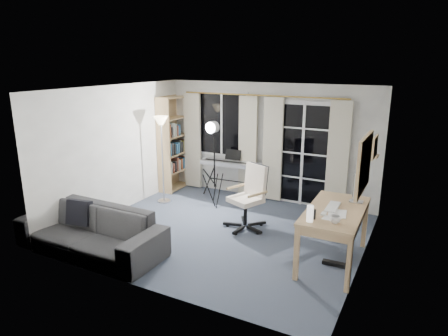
{
  "coord_description": "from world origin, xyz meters",
  "views": [
    {
      "loc": [
        2.92,
        -5.54,
        2.84
      ],
      "look_at": [
        -0.16,
        0.35,
        1.03
      ],
      "focal_mm": 32.0,
      "sensor_mm": 36.0,
      "label": 1
    }
  ],
  "objects_px": {
    "torchiere_lamp": "(161,134)",
    "studio_light": "(213,137)",
    "mug": "(335,218)",
    "office_chair": "(251,191)",
    "keyboard_piano": "(231,164)",
    "monitor": "(358,182)",
    "sofa": "(90,224)",
    "bookshelf": "(173,145)",
    "desk": "(335,216)"
  },
  "relations": [
    {
      "from": "bookshelf",
      "to": "desk",
      "type": "height_order",
      "value": "bookshelf"
    },
    {
      "from": "bookshelf",
      "to": "torchiere_lamp",
      "type": "distance_m",
      "value": 1.06
    },
    {
      "from": "desk",
      "to": "monitor",
      "type": "bearing_deg",
      "value": 65.26
    },
    {
      "from": "bookshelf",
      "to": "mug",
      "type": "height_order",
      "value": "bookshelf"
    },
    {
      "from": "bookshelf",
      "to": "office_chair",
      "type": "bearing_deg",
      "value": -28.89
    },
    {
      "from": "torchiere_lamp",
      "to": "monitor",
      "type": "xyz_separation_m",
      "value": [
        3.85,
        -0.49,
        -0.31
      ]
    },
    {
      "from": "monitor",
      "to": "mug",
      "type": "relative_size",
      "value": 4.4
    },
    {
      "from": "desk",
      "to": "mug",
      "type": "height_order",
      "value": "mug"
    },
    {
      "from": "keyboard_piano",
      "to": "monitor",
      "type": "bearing_deg",
      "value": -29.81
    },
    {
      "from": "monitor",
      "to": "office_chair",
      "type": "bearing_deg",
      "value": 173.34
    },
    {
      "from": "studio_light",
      "to": "torchiere_lamp",
      "type": "bearing_deg",
      "value": -160.08
    },
    {
      "from": "studio_light",
      "to": "desk",
      "type": "bearing_deg",
      "value": -17.61
    },
    {
      "from": "torchiere_lamp",
      "to": "studio_light",
      "type": "distance_m",
      "value": 1.06
    },
    {
      "from": "desk",
      "to": "monitor",
      "type": "relative_size",
      "value": 2.62
    },
    {
      "from": "sofa",
      "to": "desk",
      "type": "bearing_deg",
      "value": 22.56
    },
    {
      "from": "keyboard_piano",
      "to": "monitor",
      "type": "relative_size",
      "value": 2.25
    },
    {
      "from": "bookshelf",
      "to": "mug",
      "type": "distance_m",
      "value": 4.73
    },
    {
      "from": "monitor",
      "to": "sofa",
      "type": "bearing_deg",
      "value": -153.82
    },
    {
      "from": "desk",
      "to": "sofa",
      "type": "distance_m",
      "value": 3.61
    },
    {
      "from": "keyboard_piano",
      "to": "mug",
      "type": "height_order",
      "value": "keyboard_piano"
    },
    {
      "from": "desk",
      "to": "sofa",
      "type": "height_order",
      "value": "sofa"
    },
    {
      "from": "mug",
      "to": "sofa",
      "type": "height_order",
      "value": "mug"
    },
    {
      "from": "mug",
      "to": "desk",
      "type": "bearing_deg",
      "value": 101.31
    },
    {
      "from": "studio_light",
      "to": "desk",
      "type": "distance_m",
      "value": 2.97
    },
    {
      "from": "office_chair",
      "to": "mug",
      "type": "relative_size",
      "value": 8.37
    },
    {
      "from": "mug",
      "to": "sofa",
      "type": "distance_m",
      "value": 3.57
    },
    {
      "from": "studio_light",
      "to": "office_chair",
      "type": "distance_m",
      "value": 1.42
    },
    {
      "from": "bookshelf",
      "to": "keyboard_piano",
      "type": "xyz_separation_m",
      "value": [
        1.43,
        0.03,
        -0.27
      ]
    },
    {
      "from": "bookshelf",
      "to": "sofa",
      "type": "xyz_separation_m",
      "value": [
        0.68,
        -3.22,
        -0.53
      ]
    },
    {
      "from": "office_chair",
      "to": "monitor",
      "type": "height_order",
      "value": "monitor"
    },
    {
      "from": "office_chair",
      "to": "mug",
      "type": "bearing_deg",
      "value": -10.89
    },
    {
      "from": "bookshelf",
      "to": "studio_light",
      "type": "xyz_separation_m",
      "value": [
        1.38,
        -0.66,
        0.41
      ]
    },
    {
      "from": "monitor",
      "to": "sofa",
      "type": "distance_m",
      "value": 4.03
    },
    {
      "from": "desk",
      "to": "sofa",
      "type": "bearing_deg",
      "value": -158.75
    },
    {
      "from": "bookshelf",
      "to": "torchiere_lamp",
      "type": "bearing_deg",
      "value": -71.06
    },
    {
      "from": "monitor",
      "to": "mug",
      "type": "distance_m",
      "value": 0.98
    },
    {
      "from": "bookshelf",
      "to": "studio_light",
      "type": "height_order",
      "value": "bookshelf"
    },
    {
      "from": "office_chair",
      "to": "desk",
      "type": "xyz_separation_m",
      "value": [
        1.56,
        -0.62,
        0.06
      ]
    },
    {
      "from": "desk",
      "to": "studio_light",
      "type": "bearing_deg",
      "value": 154.55
    },
    {
      "from": "bookshelf",
      "to": "sofa",
      "type": "height_order",
      "value": "bookshelf"
    },
    {
      "from": "bookshelf",
      "to": "sofa",
      "type": "distance_m",
      "value": 3.33
    },
    {
      "from": "studio_light",
      "to": "desk",
      "type": "height_order",
      "value": "studio_light"
    },
    {
      "from": "keyboard_piano",
      "to": "office_chair",
      "type": "xyz_separation_m",
      "value": [
        1.02,
        -1.25,
        -0.06
      ]
    },
    {
      "from": "monitor",
      "to": "mug",
      "type": "bearing_deg",
      "value": -96.96
    },
    {
      "from": "mug",
      "to": "office_chair",
      "type": "bearing_deg",
      "value": 146.07
    },
    {
      "from": "sofa",
      "to": "torchiere_lamp",
      "type": "bearing_deg",
      "value": 98.14
    },
    {
      "from": "torchiere_lamp",
      "to": "monitor",
      "type": "distance_m",
      "value": 3.9
    },
    {
      "from": "keyboard_piano",
      "to": "studio_light",
      "type": "relative_size",
      "value": 0.75
    },
    {
      "from": "desk",
      "to": "mug",
      "type": "relative_size",
      "value": 11.5
    },
    {
      "from": "torchiere_lamp",
      "to": "sofa",
      "type": "height_order",
      "value": "torchiere_lamp"
    }
  ]
}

